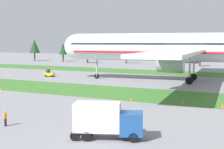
{
  "coord_description": "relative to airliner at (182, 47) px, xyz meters",
  "views": [
    {
      "loc": [
        27.06,
        -18.11,
        9.55
      ],
      "look_at": [
        1.79,
        32.2,
        4.0
      ],
      "focal_mm": 54.3,
      "sensor_mm": 36.0,
      "label": 1
    }
  ],
  "objects": [
    {
      "name": "pushback_tractor",
      "position": [
        -35.13,
        -4.2,
        -7.36
      ],
      "size": [
        2.74,
        1.6,
        1.97
      ],
      "rotation": [
        0.0,
        0.0,
        4.83
      ],
      "color": "yellow",
      "rests_on": "ground"
    },
    {
      "name": "distant_tree_line",
      "position": [
        -4.44,
        52.73,
        -1.57
      ],
      "size": [
        166.31,
        9.78,
        12.02
      ],
      "color": "#4C3823",
      "rests_on": "ground"
    },
    {
      "name": "grass_strip_near",
      "position": [
        -6.15,
        -21.43,
        -8.17
      ],
      "size": [
        320.0,
        15.23,
        0.01
      ],
      "primitive_type": "cube",
      "color": "#3D752D",
      "rests_on": "ground"
    },
    {
      "name": "taxiway_marker_1",
      "position": [
        13.61,
        -27.71,
        -7.86
      ],
      "size": [
        0.44,
        0.44,
        0.63
      ],
      "primitive_type": "cone",
      "color": "orange",
      "rests_on": "ground"
    },
    {
      "name": "taxiway_marker_0",
      "position": [
        -0.59,
        -27.98,
        -7.94
      ],
      "size": [
        0.44,
        0.44,
        0.46
      ],
      "primitive_type": "cone",
      "color": "orange",
      "rests_on": "ground"
    },
    {
      "name": "taxiway_marker_3",
      "position": [
        -27.62,
        -29.26,
        -7.94
      ],
      "size": [
        0.44,
        0.44,
        0.47
      ],
      "primitive_type": "cone",
      "color": "orange",
      "rests_on": "ground"
    },
    {
      "name": "taxiway_marker_2",
      "position": [
        7.5,
        -26.67,
        -7.89
      ],
      "size": [
        0.44,
        0.44,
        0.57
      ],
      "primitive_type": "cone",
      "color": "orange",
      "rests_on": "ground"
    },
    {
      "name": "ground_crew_marshaller",
      "position": [
        -6.68,
        -49.79,
        -7.23
      ],
      "size": [
        0.36,
        0.53,
        1.74
      ],
      "rotation": [
        0.0,
        0.0,
        5.1
      ],
      "color": "black",
      "rests_on": "ground"
    },
    {
      "name": "grass_strip_far",
      "position": [
        -6.15,
        21.03,
        -8.17
      ],
      "size": [
        320.0,
        15.23,
        0.01
      ],
      "primitive_type": "cube",
      "color": "#3D752D",
      "rests_on": "ground"
    },
    {
      "name": "airliner",
      "position": [
        0.0,
        0.0,
        0.0
      ],
      "size": [
        60.6,
        74.94,
        22.8
      ],
      "rotation": [
        0.0,
        0.0,
        1.69
      ],
      "color": "silver",
      "rests_on": "ground"
    },
    {
      "name": "catering_truck",
      "position": [
        5.85,
        -49.09,
        -6.22
      ],
      "size": [
        7.31,
        4.68,
        3.58
      ],
      "rotation": [
        0.0,
        0.0,
        -1.2
      ],
      "color": "#1E4C8E",
      "rests_on": "ground"
    }
  ]
}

